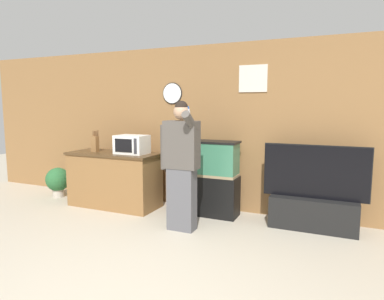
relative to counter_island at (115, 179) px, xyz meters
name	(u,v)px	position (x,y,z in m)	size (l,w,h in m)	color
wall_back_paneled	(226,128)	(1.73, 0.58, 0.85)	(10.00, 0.08, 2.60)	olive
counter_island	(115,179)	(0.00, 0.00, 0.00)	(1.52, 0.66, 0.90)	brown
microwave	(132,144)	(0.34, 0.02, 0.59)	(0.50, 0.35, 0.29)	white
knife_block	(95,143)	(-0.35, -0.03, 0.59)	(0.11, 0.09, 0.36)	brown
aquarium_on_stand	(204,178)	(1.51, 0.21, 0.12)	(1.05, 0.36, 1.14)	black
tv_on_stand	(313,204)	(3.10, 0.21, -0.11)	(1.36, 0.40, 1.14)	black
person_standing	(181,164)	(1.48, -0.54, 0.45)	(0.54, 0.41, 1.72)	#515156
potted_plant	(58,180)	(-1.30, 0.06, -0.14)	(0.43, 0.43, 0.54)	#B2A899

